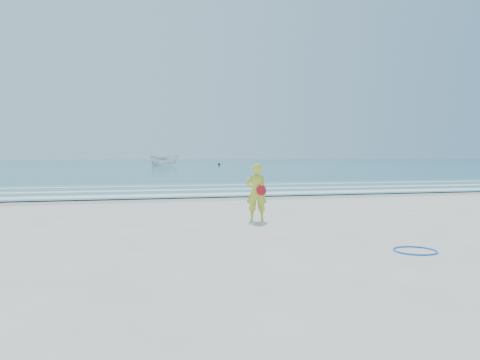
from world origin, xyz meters
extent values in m
plane|color=silver|center=(0.00, 0.00, 0.00)|extent=(400.00, 400.00, 0.00)
cube|color=#B2A893|center=(0.00, 9.00, 0.00)|extent=(400.00, 2.40, 0.00)
cube|color=#19727F|center=(0.00, 105.00, 0.02)|extent=(400.00, 190.00, 0.04)
cube|color=#59B7AD|center=(0.00, 14.00, 0.04)|extent=(400.00, 10.00, 0.01)
cube|color=white|center=(0.00, 10.30, 0.05)|extent=(400.00, 1.40, 0.01)
cube|color=white|center=(0.00, 13.20, 0.05)|extent=(400.00, 0.90, 0.01)
cube|color=white|center=(0.00, 16.50, 0.05)|extent=(400.00, 0.60, 0.01)
torus|color=blue|center=(2.05, -2.33, 0.01)|extent=(0.89, 0.89, 0.03)
imported|color=white|center=(3.57, 69.98, 0.95)|extent=(4.89, 2.38, 1.81)
sphere|color=black|center=(12.92, 69.71, 0.25)|extent=(0.41, 0.41, 0.41)
imported|color=yellow|center=(0.34, 2.21, 0.76)|extent=(0.63, 0.49, 1.52)
cylinder|color=red|center=(0.42, 2.03, 0.83)|extent=(0.27, 0.08, 0.27)
camera|label=1|loc=(-3.07, -9.72, 1.74)|focal=35.00mm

